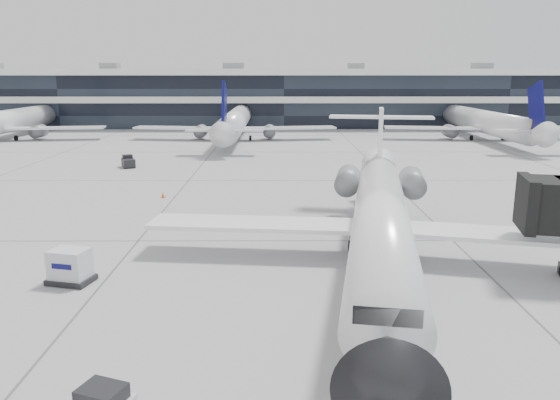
{
  "coord_description": "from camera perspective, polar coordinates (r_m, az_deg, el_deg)",
  "views": [
    {
      "loc": [
        -1.1,
        -33.12,
        10.37
      ],
      "look_at": [
        -0.99,
        0.27,
        2.6
      ],
      "focal_mm": 35.0,
      "sensor_mm": 36.0,
      "label": 1
    }
  ],
  "objects": [
    {
      "name": "ground",
      "position": [
        34.72,
        1.64,
        -4.28
      ],
      "size": [
        220.0,
        220.0,
        0.0
      ],
      "primitive_type": "plane",
      "color": "gray",
      "rests_on": "ground"
    },
    {
      "name": "terminal",
      "position": [
        115.25,
        0.36,
        10.43
      ],
      "size": [
        170.0,
        22.0,
        10.0
      ],
      "primitive_type": "cube",
      "color": "black",
      "rests_on": "ground"
    },
    {
      "name": "bg_jet_left",
      "position": [
        98.99,
        -26.66,
        5.71
      ],
      "size": [
        32.0,
        40.0,
        9.6
      ],
      "primitive_type": null,
      "color": "white",
      "rests_on": "ground"
    },
    {
      "name": "bg_jet_center",
      "position": [
        88.99,
        -4.67,
        6.37
      ],
      "size": [
        32.0,
        40.0,
        9.6
      ],
      "primitive_type": null,
      "color": "white",
      "rests_on": "ground"
    },
    {
      "name": "bg_jet_right",
      "position": [
        94.7,
        20.38,
        6.0
      ],
      "size": [
        32.0,
        40.0,
        9.6
      ],
      "primitive_type": null,
      "color": "white",
      "rests_on": "ground"
    },
    {
      "name": "regional_jet",
      "position": [
        30.92,
        10.5,
        -1.59
      ],
      "size": [
        26.81,
        33.44,
        7.74
      ],
      "rotation": [
        0.0,
        0.0,
        -0.17
      ],
      "color": "white",
      "rests_on": "ground"
    },
    {
      "name": "ramp_worker",
      "position": [
        21.62,
        7.66,
        -13.12
      ],
      "size": [
        0.66,
        0.46,
        1.72
      ],
      "primitive_type": "imported",
      "rotation": [
        0.0,
        0.0,
        3.22
      ],
      "color": "#B1E918",
      "rests_on": "ground"
    },
    {
      "name": "cargo_uld",
      "position": [
        29.67,
        -21.08,
        -6.5
      ],
      "size": [
        2.41,
        2.0,
        1.72
      ],
      "rotation": [
        0.0,
        0.0,
        -0.24
      ],
      "color": "black",
      "rests_on": "ground"
    },
    {
      "name": "traffic_cone",
      "position": [
        47.64,
        -12.13,
        0.52
      ],
      "size": [
        0.4,
        0.4,
        0.49
      ],
      "rotation": [
        0.0,
        0.0,
        0.21
      ],
      "color": "#E0570B",
      "rests_on": "ground"
    },
    {
      "name": "far_tug",
      "position": [
        64.09,
        -15.58,
        3.86
      ],
      "size": [
        2.03,
        2.48,
        1.37
      ],
      "rotation": [
        0.0,
        0.0,
        0.42
      ],
      "color": "black",
      "rests_on": "ground"
    }
  ]
}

